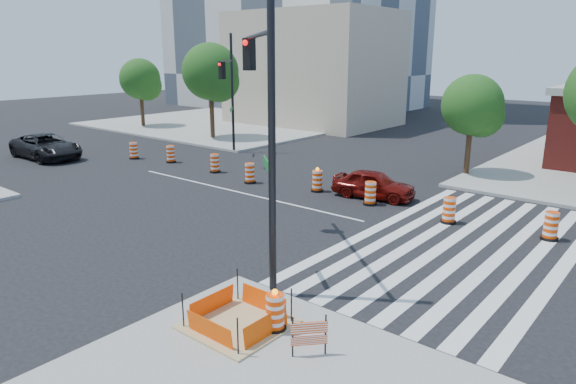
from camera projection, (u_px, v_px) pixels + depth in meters
The scene contains 23 objects.
ground at pixel (238, 192), 24.46m from camera, with size 120.00×120.00×0.00m, color black.
sidewalk_nw at pixel (237, 122), 48.89m from camera, with size 22.00×22.00×0.15m, color gray.
crosswalk_east at pixel (462, 244), 17.73m from camera, with size 6.75×13.50×0.01m.
lane_centerline at pixel (238, 192), 24.46m from camera, with size 14.00×0.12×0.01m, color silver.
excavation_pit at pixel (238, 323), 12.17m from camera, with size 2.20×2.20×0.90m.
beige_midrise at pixel (313, 69), 46.90m from camera, with size 14.00×10.00×10.00m, color tan.
red_coupe at pixel (374, 184), 23.32m from camera, with size 1.52×3.77×1.28m, color #5F0B08.
dark_suv at pixel (46, 146), 32.06m from camera, with size 2.53×5.50×1.53m, color black.
signal_pole_se at pixel (263, 92), 14.44m from camera, with size 5.09×4.42×8.72m.
signal_pole_nw at pixel (229, 83), 31.60m from camera, with size 3.67×4.46×7.48m.
pit_drum at pixel (275, 313), 11.86m from camera, with size 0.53×0.53×1.05m.
barricade at pixel (309, 334), 10.86m from camera, with size 0.56×0.61×0.93m.
tree_north_a at pixel (141, 81), 44.71m from camera, with size 3.55×3.52×5.98m.
tree_north_b at pixel (211, 75), 38.18m from camera, with size 4.22×4.22×7.18m.
tree_north_c at pixel (473, 109), 26.73m from camera, with size 3.18×3.16×5.38m.
median_drum_0 at pixel (134, 151), 32.01m from camera, with size 0.60×0.60×1.02m.
median_drum_1 at pixel (171, 155), 30.93m from camera, with size 0.60×0.60×1.02m.
median_drum_2 at pixel (215, 164), 28.35m from camera, with size 0.60×0.60×1.02m.
median_drum_3 at pixel (250, 174), 26.02m from camera, with size 0.60×0.60×1.02m.
median_drum_4 at pixel (317, 181), 24.43m from camera, with size 0.60×0.60×1.18m.
median_drum_5 at pixel (370, 194), 22.29m from camera, with size 0.60×0.60×1.02m.
median_drum_6 at pixel (449, 211), 19.87m from camera, with size 0.60×0.60×1.02m.
median_drum_7 at pixel (551, 227), 18.07m from camera, with size 0.60×0.60×1.02m.
Camera 1 is at (16.87, -16.68, 6.41)m, focal length 32.00 mm.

